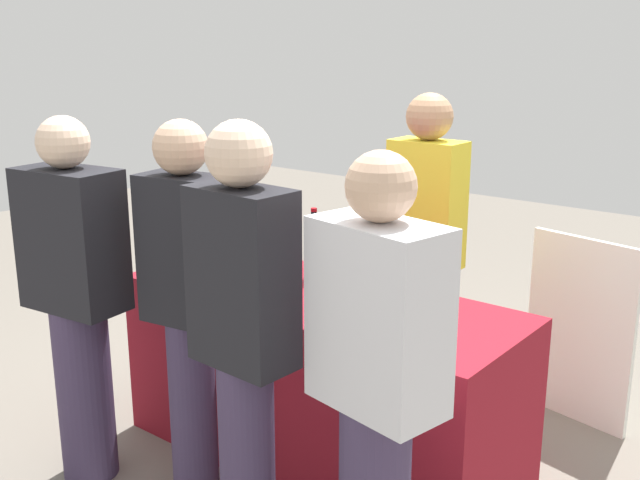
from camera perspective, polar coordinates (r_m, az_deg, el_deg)
ground_plane at (r=3.66m, az=-0.00°, el=-15.97°), size 12.00×12.00×0.00m
tasting_table at (r=3.47m, az=-0.00°, el=-10.35°), size 1.82×0.72×0.79m
wine_bottle_0 at (r=3.85m, az=-5.90°, el=0.06°), size 0.07×0.07×0.29m
wine_bottle_1 at (r=3.66m, az=-5.55°, el=-0.67°), size 0.07×0.07×0.30m
wine_bottle_2 at (r=3.64m, az=-2.48°, el=-0.55°), size 0.08×0.08×0.32m
wine_bottle_3 at (r=3.51m, az=-0.46°, el=-1.01°), size 0.07×0.07×0.34m
wine_bottle_4 at (r=3.37m, az=2.97°, el=-1.87°), size 0.08×0.08×0.31m
wine_bottle_5 at (r=3.23m, az=3.76°, el=-2.76°), size 0.07×0.07×0.30m
wine_glass_0 at (r=3.38m, az=-6.25°, el=-2.06°), size 0.07×0.07×0.15m
wine_glass_1 at (r=3.37m, az=-3.54°, el=-2.15°), size 0.07×0.07×0.14m
wine_glass_2 at (r=3.29m, az=-1.86°, el=-2.71°), size 0.06×0.06×0.13m
wine_glass_3 at (r=2.84m, az=6.89°, el=-5.32°), size 0.07×0.07×0.15m
ice_bucket at (r=3.70m, az=-8.21°, el=-0.77°), size 0.20×0.20×0.19m
server_pouring at (r=3.68m, az=7.92°, el=-0.45°), size 0.35×0.22×1.64m
guest_0 at (r=3.33m, az=-17.93°, el=-3.84°), size 0.46×0.29×1.59m
guest_1 at (r=3.06m, az=-9.95°, el=-4.44°), size 0.38×0.25×1.59m
guest_2 at (r=2.59m, az=-5.77°, el=-7.33°), size 0.37×0.22×1.64m
guest_3 at (r=2.38m, az=4.30°, el=-10.96°), size 0.46×0.30×1.58m
menu_board at (r=4.00m, az=18.98°, el=-6.47°), size 0.57×0.14×0.95m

